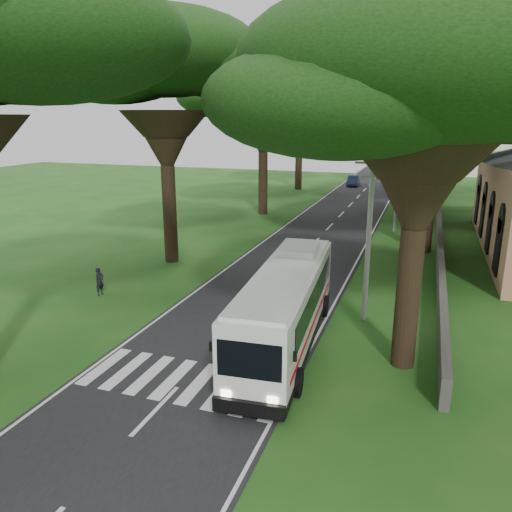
% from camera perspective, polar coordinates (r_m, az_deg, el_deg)
% --- Properties ---
extents(ground, '(140.00, 140.00, 0.00)m').
position_cam_1_polar(ground, '(20.61, -5.71, -11.46)').
color(ground, '#184B15').
rests_on(ground, ground).
extents(road, '(8.00, 120.00, 0.04)m').
position_cam_1_polar(road, '(43.35, 8.16, 3.06)').
color(road, black).
rests_on(road, ground).
extents(crosswalk, '(8.00, 3.00, 0.01)m').
position_cam_1_polar(crosswalk, '(19.04, -8.28, -14.00)').
color(crosswalk, silver).
rests_on(crosswalk, ground).
extents(property_wall, '(0.35, 50.00, 1.20)m').
position_cam_1_polar(property_wall, '(41.55, 20.20, 2.52)').
color(property_wall, '#383533').
rests_on(property_wall, ground).
extents(pole_near, '(1.60, 0.24, 8.00)m').
position_cam_1_polar(pole_near, '(23.30, 12.78, 2.41)').
color(pole_near, gray).
rests_on(pole_near, ground).
extents(pole_mid, '(1.60, 0.24, 8.00)m').
position_cam_1_polar(pole_mid, '(42.97, 15.93, 8.16)').
color(pole_mid, gray).
rests_on(pole_mid, ground).
extents(pole_far, '(1.60, 0.24, 8.00)m').
position_cam_1_polar(pole_far, '(62.85, 17.11, 10.28)').
color(pole_far, gray).
rests_on(pole_far, ground).
extents(tree_l_mida, '(12.42, 12.42, 15.67)m').
position_cam_1_polar(tree_l_mida, '(32.87, -10.65, 21.39)').
color(tree_l_mida, black).
rests_on(tree_l_mida, ground).
extents(tree_l_midb, '(13.92, 13.92, 15.23)m').
position_cam_1_polar(tree_l_midb, '(49.13, 0.85, 18.89)').
color(tree_l_midb, black).
rests_on(tree_l_midb, ground).
extents(tree_l_far, '(12.82, 12.82, 16.09)m').
position_cam_1_polar(tree_l_far, '(66.73, 5.10, 18.86)').
color(tree_l_far, black).
rests_on(tree_l_far, ground).
extents(tree_r_near, '(13.00, 13.00, 13.80)m').
position_cam_1_polar(tree_r_near, '(18.65, 19.03, 19.51)').
color(tree_r_near, black).
rests_on(tree_r_near, ground).
extents(tree_r_mida, '(15.38, 15.38, 14.48)m').
position_cam_1_polar(tree_r_mida, '(36.63, 20.23, 17.52)').
color(tree_r_mida, black).
rests_on(tree_r_mida, ground).
extents(tree_r_midb, '(14.79, 14.79, 13.90)m').
position_cam_1_polar(tree_r_midb, '(54.61, 19.47, 16.21)').
color(tree_r_midb, black).
rests_on(tree_r_midb, ground).
extents(tree_r_far, '(15.76, 15.76, 15.43)m').
position_cam_1_polar(tree_r_far, '(72.64, 20.45, 16.83)').
color(tree_r_far, black).
rests_on(tree_r_far, ground).
extents(coach_bus, '(3.31, 11.54, 3.36)m').
position_cam_1_polar(coach_bus, '(20.88, 3.45, -5.59)').
color(coach_bus, white).
rests_on(coach_bus, ground).
extents(distant_car_b, '(1.70, 4.32, 1.40)m').
position_cam_1_polar(distant_car_b, '(71.43, 11.05, 8.46)').
color(distant_car_b, navy).
rests_on(distant_car_b, road).
extents(distant_car_c, '(2.82, 4.98, 1.36)m').
position_cam_1_polar(distant_car_c, '(83.16, 14.41, 9.23)').
color(distant_car_c, maroon).
rests_on(distant_car_c, road).
extents(pedestrian, '(0.45, 0.61, 1.53)m').
position_cam_1_polar(pedestrian, '(28.28, -17.44, -2.79)').
color(pedestrian, black).
rests_on(pedestrian, ground).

